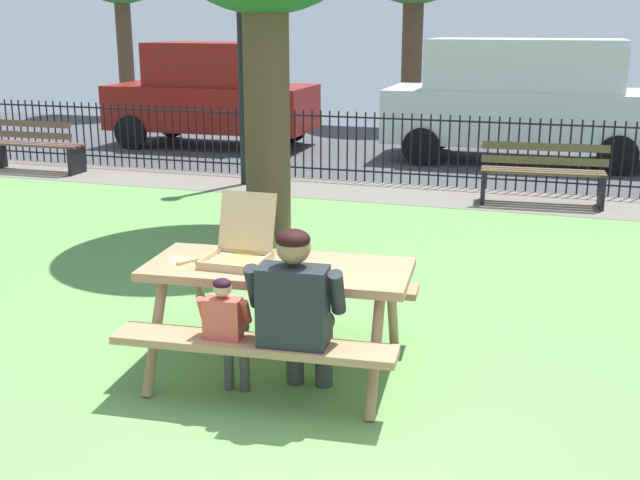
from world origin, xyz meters
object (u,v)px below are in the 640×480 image
object	(u,v)px
park_bench_center	(543,174)
lamp_post_walkway	(241,18)
pizza_box_open	(239,249)
pizza_slice_on_table	(183,259)
adult_at_table	(297,309)
parked_car_left	(523,98)
parked_car_far_left	(212,94)
picnic_table_foreground	(278,289)
child_at_table	(227,326)
park_bench_left	(34,146)

from	to	relation	value
park_bench_center	lamp_post_walkway	xyz separation A→B (m)	(-4.30, 0.09, 1.99)
pizza_box_open	pizza_slice_on_table	size ratio (longest dim) A/B	1.84
adult_at_table	lamp_post_walkway	world-z (taller)	lamp_post_walkway
adult_at_table	parked_car_left	distance (m)	9.77
pizza_box_open	parked_car_far_left	bearing A→B (deg)	116.16
picnic_table_foreground	lamp_post_walkway	size ratio (longest dim) A/B	0.49
picnic_table_foreground	parked_car_left	size ratio (longest dim) A/B	0.42
picnic_table_foreground	pizza_box_open	xyz separation A→B (m)	(-0.29, 0.01, 0.26)
child_at_table	lamp_post_walkway	world-z (taller)	lamp_post_walkway
adult_at_table	child_at_table	xyz separation A→B (m)	(-0.45, -0.07, -0.14)
picnic_table_foreground	parked_car_left	xyz separation A→B (m)	(1.02, 9.26, 0.50)
park_bench_center	parked_car_far_left	world-z (taller)	parked_car_far_left
park_bench_center	parked_car_far_left	xyz separation A→B (m)	(-6.36, 3.40, 0.59)
child_at_table	park_bench_left	xyz separation A→B (m)	(-6.26, 6.40, -0.10)
pizza_box_open	park_bench_center	distance (m)	6.14
picnic_table_foreground	parked_car_far_left	xyz separation A→B (m)	(-4.83, 9.26, 0.41)
child_at_table	adult_at_table	bearing A→B (deg)	8.53
pizza_box_open	adult_at_table	bearing A→B (deg)	-39.33
picnic_table_foreground	lamp_post_walkway	distance (m)	6.80
child_at_table	lamp_post_walkway	xyz separation A→B (m)	(-2.62, 6.49, 1.89)
pizza_box_open	adult_at_table	xyz separation A→B (m)	(0.59, -0.48, -0.20)
park_bench_left	parked_car_far_left	size ratio (longest dim) A/B	0.41
pizza_box_open	parked_car_left	world-z (taller)	parked_car_left
child_at_table	park_bench_center	size ratio (longest dim) A/B	0.53
lamp_post_walkway	child_at_table	bearing A→B (deg)	-67.98
park_bench_left	lamp_post_walkway	distance (m)	4.14
picnic_table_foreground	adult_at_table	xyz separation A→B (m)	(0.30, -0.48, 0.06)
park_bench_center	parked_car_left	world-z (taller)	parked_car_left
child_at_table	parked_car_left	size ratio (longest dim) A/B	0.18
child_at_table	parked_car_far_left	distance (m)	10.87
park_bench_left	parked_car_far_left	distance (m)	3.79
pizza_slice_on_table	parked_car_far_left	bearing A→B (deg)	113.99
lamp_post_walkway	parked_car_far_left	size ratio (longest dim) A/B	1.00
lamp_post_walkway	pizza_box_open	bearing A→B (deg)	-67.32
park_bench_center	lamp_post_walkway	bearing A→B (deg)	178.82
adult_at_table	parked_car_left	xyz separation A→B (m)	(0.72, 9.73, 0.44)
pizza_box_open	lamp_post_walkway	distance (m)	6.62
adult_at_table	child_at_table	world-z (taller)	adult_at_table
pizza_box_open	parked_car_far_left	size ratio (longest dim) A/B	0.12
pizza_slice_on_table	park_bench_left	size ratio (longest dim) A/B	0.16
park_bench_left	adult_at_table	bearing A→B (deg)	-43.36
park_bench_left	parked_car_left	distance (m)	8.19
picnic_table_foreground	child_at_table	bearing A→B (deg)	-104.79
park_bench_center	park_bench_left	bearing A→B (deg)	-180.00
picnic_table_foreground	park_bench_left	xyz separation A→B (m)	(-6.40, 5.85, -0.18)
adult_at_table	park_bench_center	size ratio (longest dim) A/B	0.73
picnic_table_foreground	pizza_slice_on_table	xyz separation A→B (m)	(-0.67, -0.10, 0.18)
pizza_slice_on_table	park_bench_center	distance (m)	6.36
pizza_slice_on_table	park_bench_left	distance (m)	8.27
child_at_table	picnic_table_foreground	bearing A→B (deg)	75.21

